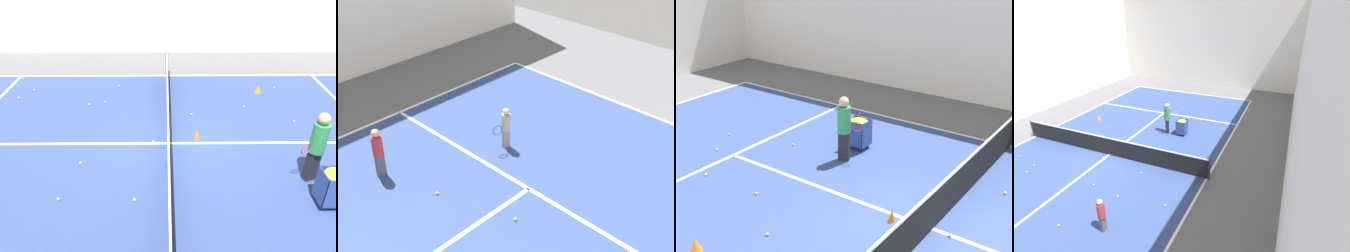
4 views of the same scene
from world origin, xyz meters
The scene contains 23 objects.
ground_plane centered at (0.00, 0.00, 0.00)m, with size 32.50×32.50×0.00m, color #5B5B60.
court_playing_area centered at (0.00, 0.00, 0.00)m, with size 10.29×22.33×0.00m.
line_sideline_left centered at (-5.14, 0.00, 0.01)m, with size 0.10×22.33×0.00m, color white.
line_centre_service centered at (0.00, 0.00, 0.01)m, with size 0.10×12.28×0.00m, color white.
tennis_net centered at (0.00, 0.00, 0.50)m, with size 10.59×0.10×0.97m.
coach_at_net centered at (1.59, 3.44, 1.05)m, with size 0.47×0.70×1.83m.
ball_cart centered at (2.47, 3.56, 0.64)m, with size 0.53×0.60×0.91m.
training_cone_0 centered at (-0.25, 0.85, 0.15)m, with size 0.17×0.17×0.30m, color orange.
training_cone_1 centered at (-3.40, 3.41, 0.15)m, with size 0.25×0.25×0.29m, color orange.
tennis_ball_2 centered at (0.96, -2.30, 0.04)m, with size 0.07×0.07×0.07m, color yellow.
tennis_ball_4 centered at (-2.97, -5.41, 0.04)m, with size 0.07×0.07×0.07m, color yellow.
tennis_ball_5 centered at (2.33, -0.78, 0.04)m, with size 0.07×0.07×0.07m, color yellow.
tennis_ball_7 centered at (-2.42, -2.73, 0.04)m, with size 0.07×0.07×0.07m, color yellow.
tennis_ball_8 centered at (-2.21, 2.65, 0.04)m, with size 0.07×0.07×0.07m, color yellow.
tennis_ball_9 centered at (-3.64, -5.07, 0.04)m, with size 0.07×0.07×0.07m, color yellow.
tennis_ball_12 centered at (-1.17, 4.04, 0.04)m, with size 0.07×0.07×0.07m, color yellow.
tennis_ball_16 centered at (-3.78, 4.16, 0.04)m, with size 0.07×0.07×0.07m, color yellow.
tennis_ball_17 centered at (-2.62, -2.21, 0.04)m, with size 0.07×0.07×0.07m, color yellow.
tennis_ball_19 centered at (-4.79, -5.90, 0.04)m, with size 0.07×0.07×0.07m, color yellow.
tennis_ball_20 centered at (-4.00, -1.88, 0.04)m, with size 0.07×0.07×0.07m, color yellow.
tennis_ball_21 centered at (-0.04, -0.41, 0.04)m, with size 0.07×0.07×0.07m, color yellow.
tennis_ball_22 centered at (2.30, -2.50, 0.04)m, with size 0.07×0.07×0.07m, color yellow.
tennis_ball_23 centered at (-1.66, 0.78, 0.04)m, with size 0.07×0.07×0.07m, color yellow.
Camera 1 is at (7.83, -0.07, 5.24)m, focal length 35.00 mm.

